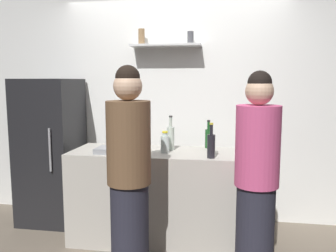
{
  "coord_description": "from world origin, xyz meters",
  "views": [
    {
      "loc": [
        0.58,
        -2.75,
        1.59
      ],
      "look_at": [
        0.03,
        0.53,
        1.16
      ],
      "focal_mm": 37.27,
      "sensor_mm": 36.0,
      "label": 1
    }
  ],
  "objects_px": {
    "refrigerator": "(51,151)",
    "person_brown_jacket": "(129,178)",
    "water_bottle_plastic": "(165,143)",
    "wine_bottle_green_glass": "(208,138)",
    "baking_pan": "(114,150)",
    "person_pink_top": "(256,180)",
    "wine_bottle_dark_glass": "(211,145)",
    "utensil_holder": "(255,149)",
    "wine_bottle_pale_glass": "(171,137)"
  },
  "relations": [
    {
      "from": "person_pink_top",
      "to": "wine_bottle_pale_glass",
      "type": "bearing_deg",
      "value": 87.03
    },
    {
      "from": "water_bottle_plastic",
      "to": "refrigerator",
      "type": "bearing_deg",
      "value": 164.8
    },
    {
      "from": "water_bottle_plastic",
      "to": "person_pink_top",
      "type": "height_order",
      "value": "person_pink_top"
    },
    {
      "from": "baking_pan",
      "to": "wine_bottle_dark_glass",
      "type": "distance_m",
      "value": 0.93
    },
    {
      "from": "wine_bottle_dark_glass",
      "to": "wine_bottle_pale_glass",
      "type": "distance_m",
      "value": 0.51
    },
    {
      "from": "baking_pan",
      "to": "wine_bottle_pale_glass",
      "type": "height_order",
      "value": "wine_bottle_pale_glass"
    },
    {
      "from": "wine_bottle_pale_glass",
      "to": "person_brown_jacket",
      "type": "xyz_separation_m",
      "value": [
        -0.19,
        -0.82,
        -0.19
      ]
    },
    {
      "from": "wine_bottle_green_glass",
      "to": "water_bottle_plastic",
      "type": "bearing_deg",
      "value": -142.24
    },
    {
      "from": "baking_pan",
      "to": "person_pink_top",
      "type": "distance_m",
      "value": 1.37
    },
    {
      "from": "baking_pan",
      "to": "utensil_holder",
      "type": "height_order",
      "value": "utensil_holder"
    },
    {
      "from": "baking_pan",
      "to": "wine_bottle_dark_glass",
      "type": "xyz_separation_m",
      "value": [
        0.92,
        -0.08,
        0.09
      ]
    },
    {
      "from": "water_bottle_plastic",
      "to": "person_brown_jacket",
      "type": "xyz_separation_m",
      "value": [
        -0.16,
        -0.69,
        -0.15
      ]
    },
    {
      "from": "baking_pan",
      "to": "wine_bottle_dark_glass",
      "type": "bearing_deg",
      "value": -4.85
    },
    {
      "from": "utensil_holder",
      "to": "wine_bottle_pale_glass",
      "type": "relative_size",
      "value": 0.63
    },
    {
      "from": "baking_pan",
      "to": "utensil_holder",
      "type": "xyz_separation_m",
      "value": [
        1.31,
        0.09,
        0.03
      ]
    },
    {
      "from": "refrigerator",
      "to": "person_brown_jacket",
      "type": "relative_size",
      "value": 0.94
    },
    {
      "from": "person_brown_jacket",
      "to": "wine_bottle_green_glass",
      "type": "bearing_deg",
      "value": 158.62
    },
    {
      "from": "person_pink_top",
      "to": "utensil_holder",
      "type": "bearing_deg",
      "value": 34.41
    },
    {
      "from": "person_pink_top",
      "to": "wine_bottle_dark_glass",
      "type": "bearing_deg",
      "value": 82.95
    },
    {
      "from": "utensil_holder",
      "to": "wine_bottle_green_glass",
      "type": "relative_size",
      "value": 0.75
    },
    {
      "from": "utensil_holder",
      "to": "wine_bottle_dark_glass",
      "type": "distance_m",
      "value": 0.43
    },
    {
      "from": "wine_bottle_green_glass",
      "to": "water_bottle_plastic",
      "type": "height_order",
      "value": "wine_bottle_green_glass"
    },
    {
      "from": "water_bottle_plastic",
      "to": "wine_bottle_green_glass",
      "type": "bearing_deg",
      "value": 37.76
    },
    {
      "from": "wine_bottle_dark_glass",
      "to": "wine_bottle_green_glass",
      "type": "distance_m",
      "value": 0.47
    },
    {
      "from": "person_brown_jacket",
      "to": "refrigerator",
      "type": "bearing_deg",
      "value": -123.29
    },
    {
      "from": "refrigerator",
      "to": "wine_bottle_dark_glass",
      "type": "bearing_deg",
      "value": -16.46
    },
    {
      "from": "wine_bottle_green_glass",
      "to": "person_pink_top",
      "type": "distance_m",
      "value": 0.94
    },
    {
      "from": "refrigerator",
      "to": "water_bottle_plastic",
      "type": "distance_m",
      "value": 1.44
    },
    {
      "from": "refrigerator",
      "to": "wine_bottle_green_glass",
      "type": "xyz_separation_m",
      "value": [
        1.77,
        -0.07,
        0.21
      ]
    },
    {
      "from": "wine_bottle_dark_glass",
      "to": "wine_bottle_pale_glass",
      "type": "height_order",
      "value": "wine_bottle_pale_glass"
    },
    {
      "from": "wine_bottle_green_glass",
      "to": "person_brown_jacket",
      "type": "distance_m",
      "value": 1.15
    },
    {
      "from": "baking_pan",
      "to": "utensil_holder",
      "type": "distance_m",
      "value": 1.32
    },
    {
      "from": "water_bottle_plastic",
      "to": "wine_bottle_dark_glass",
      "type": "bearing_deg",
      "value": -20.25
    },
    {
      "from": "refrigerator",
      "to": "baking_pan",
      "type": "height_order",
      "value": "refrigerator"
    },
    {
      "from": "refrigerator",
      "to": "wine_bottle_dark_glass",
      "type": "relative_size",
      "value": 5.12
    },
    {
      "from": "person_pink_top",
      "to": "person_brown_jacket",
      "type": "xyz_separation_m",
      "value": [
        -0.97,
        -0.17,
        0.02
      ]
    },
    {
      "from": "utensil_holder",
      "to": "water_bottle_plastic",
      "type": "distance_m",
      "value": 0.84
    },
    {
      "from": "baking_pan",
      "to": "wine_bottle_dark_glass",
      "type": "relative_size",
      "value": 1.08
    },
    {
      "from": "person_pink_top",
      "to": "person_brown_jacket",
      "type": "height_order",
      "value": "person_brown_jacket"
    },
    {
      "from": "wine_bottle_dark_glass",
      "to": "wine_bottle_green_glass",
      "type": "bearing_deg",
      "value": 95.84
    },
    {
      "from": "person_pink_top",
      "to": "refrigerator",
      "type": "bearing_deg",
      "value": 104.68
    },
    {
      "from": "refrigerator",
      "to": "baking_pan",
      "type": "relative_size",
      "value": 4.75
    },
    {
      "from": "person_pink_top",
      "to": "baking_pan",
      "type": "bearing_deg",
      "value": 108.3
    },
    {
      "from": "wine_bottle_pale_glass",
      "to": "refrigerator",
      "type": "bearing_deg",
      "value": 170.22
    },
    {
      "from": "water_bottle_plastic",
      "to": "person_pink_top",
      "type": "xyz_separation_m",
      "value": [
        0.81,
        -0.52,
        -0.17
      ]
    },
    {
      "from": "water_bottle_plastic",
      "to": "person_pink_top",
      "type": "bearing_deg",
      "value": -32.55
    },
    {
      "from": "person_pink_top",
      "to": "person_brown_jacket",
      "type": "bearing_deg",
      "value": 136.74
    },
    {
      "from": "refrigerator",
      "to": "utensil_holder",
      "type": "height_order",
      "value": "refrigerator"
    },
    {
      "from": "utensil_holder",
      "to": "wine_bottle_green_glass",
      "type": "height_order",
      "value": "wine_bottle_green_glass"
    },
    {
      "from": "utensil_holder",
      "to": "person_pink_top",
      "type": "xyz_separation_m",
      "value": [
        -0.02,
        -0.52,
        -0.14
      ]
    }
  ]
}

